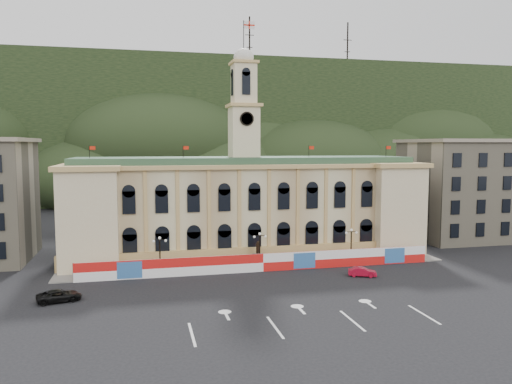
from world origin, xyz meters
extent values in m
plane|color=black|center=(0.00, 0.00, 0.00)|extent=(260.00, 260.00, 0.00)
cube|color=black|center=(0.00, 130.00, 22.00)|extent=(230.00, 70.00, 44.00)
cube|color=#595651|center=(35.00, 110.00, 30.00)|extent=(22.00, 8.00, 14.00)
cube|color=#595651|center=(-48.00, 108.00, 26.00)|extent=(16.00, 7.00, 10.00)
cylinder|color=black|center=(20.00, 115.00, 50.00)|extent=(0.50, 0.50, 20.00)
cylinder|color=black|center=(55.00, 115.00, 50.00)|extent=(0.50, 0.50, 20.00)
cube|color=beige|center=(0.00, 28.00, 7.00)|extent=(55.00, 15.00, 14.00)
cube|color=tan|center=(0.00, 20.20, 1.20)|extent=(56.00, 0.80, 2.40)
cube|color=tan|center=(0.00, 28.00, 14.30)|extent=(56.20, 16.20, 0.60)
cube|color=#305037|center=(0.00, 28.00, 15.00)|extent=(53.00, 13.00, 1.20)
cube|color=beige|center=(-23.50, 27.00, 7.00)|extent=(8.00, 17.00, 14.00)
cube|color=beige|center=(23.50, 27.00, 7.00)|extent=(8.00, 17.00, 14.00)
cube|color=beige|center=(0.00, 28.00, 19.60)|extent=(4.40, 4.40, 8.00)
cube|color=tan|center=(0.00, 28.00, 23.80)|extent=(5.20, 5.20, 0.50)
cube|color=beige|center=(0.00, 28.00, 27.10)|extent=(3.60, 3.60, 6.50)
cube|color=tan|center=(0.00, 28.00, 30.50)|extent=(4.20, 4.20, 0.40)
cylinder|color=black|center=(0.00, 25.70, 21.60)|extent=(2.20, 0.20, 2.20)
ellipsoid|color=silver|center=(0.00, 28.00, 31.40)|extent=(3.20, 3.20, 2.72)
cylinder|color=black|center=(0.00, 28.00, 34.60)|extent=(0.12, 0.12, 5.00)
cube|color=white|center=(0.90, 28.00, 36.40)|extent=(1.80, 0.04, 1.20)
cube|color=red|center=(0.90, 27.97, 36.40)|extent=(1.80, 0.02, 0.22)
cube|color=red|center=(0.90, 27.97, 36.40)|extent=(0.22, 0.02, 1.20)
cube|color=tan|center=(43.00, 31.00, 9.00)|extent=(20.00, 16.00, 18.00)
cube|color=gray|center=(43.00, 31.00, 18.30)|extent=(21.00, 17.00, 0.60)
cube|color=red|center=(0.00, 15.00, 1.25)|extent=(50.00, 0.25, 2.50)
cube|color=#3165A5|center=(-18.00, 14.86, 1.25)|extent=(3.20, 0.05, 2.20)
cube|color=#3165A5|center=(6.00, 14.86, 1.25)|extent=(3.20, 0.05, 2.20)
cube|color=#3165A5|center=(20.00, 14.86, 1.25)|extent=(3.20, 0.05, 2.20)
cube|color=slate|center=(0.00, 17.75, 0.08)|extent=(56.00, 5.50, 0.16)
cube|color=#595651|center=(0.00, 18.00, 0.90)|extent=(1.40, 1.40, 1.80)
cylinder|color=black|center=(0.00, 18.00, 2.60)|extent=(0.60, 0.60, 1.60)
sphere|color=black|center=(0.00, 18.00, 3.50)|extent=(0.44, 0.44, 0.44)
cylinder|color=black|center=(-14.00, 17.00, 0.15)|extent=(0.44, 0.44, 0.30)
cylinder|color=black|center=(-14.00, 17.00, 2.40)|extent=(0.18, 0.18, 4.80)
cube|color=black|center=(-14.00, 17.00, 4.70)|extent=(1.60, 0.08, 0.08)
sphere|color=silver|center=(-14.80, 17.00, 4.55)|extent=(0.36, 0.36, 0.36)
sphere|color=silver|center=(-13.20, 17.00, 4.55)|extent=(0.36, 0.36, 0.36)
sphere|color=silver|center=(-14.00, 17.00, 4.95)|extent=(0.40, 0.40, 0.40)
cylinder|color=black|center=(0.00, 17.00, 0.15)|extent=(0.44, 0.44, 0.30)
cylinder|color=black|center=(0.00, 17.00, 2.40)|extent=(0.18, 0.18, 4.80)
cube|color=black|center=(0.00, 17.00, 4.70)|extent=(1.60, 0.08, 0.08)
sphere|color=silver|center=(-0.80, 17.00, 4.55)|extent=(0.36, 0.36, 0.36)
sphere|color=silver|center=(0.80, 17.00, 4.55)|extent=(0.36, 0.36, 0.36)
sphere|color=silver|center=(0.00, 17.00, 4.95)|extent=(0.40, 0.40, 0.40)
cylinder|color=black|center=(14.00, 17.00, 0.15)|extent=(0.44, 0.44, 0.30)
cylinder|color=black|center=(14.00, 17.00, 2.40)|extent=(0.18, 0.18, 4.80)
cube|color=black|center=(14.00, 17.00, 4.70)|extent=(1.60, 0.08, 0.08)
sphere|color=silver|center=(13.20, 17.00, 4.55)|extent=(0.36, 0.36, 0.36)
sphere|color=silver|center=(14.80, 17.00, 4.55)|extent=(0.36, 0.36, 0.36)
sphere|color=silver|center=(14.00, 17.00, 4.95)|extent=(0.40, 0.40, 0.40)
imported|color=#A10B22|center=(12.30, 9.41, 0.61)|extent=(3.92, 4.65, 1.23)
imported|color=black|center=(-25.52, 7.12, 0.67)|extent=(4.38, 5.82, 1.34)
camera|label=1|loc=(-16.34, -51.00, 17.51)|focal=35.00mm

